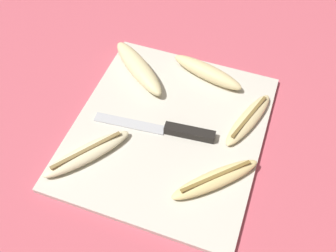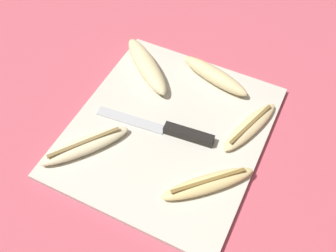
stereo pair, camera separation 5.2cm
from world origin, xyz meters
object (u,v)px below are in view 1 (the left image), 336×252
Objects in this scene: banana_mellow_near at (248,119)px; banana_ripe_center at (207,72)px; knife at (176,131)px; banana_pale_long at (87,153)px; banana_golden_short at (215,179)px; banana_soft_right at (138,68)px.

banana_mellow_near is 0.15m from banana_ripe_center.
knife is 1.52× the size of banana_mellow_near.
banana_pale_long is 0.24m from banana_golden_short.
banana_pale_long is 0.24m from banana_soft_right.
knife is at bearing -52.73° from banana_pale_long.
banana_ripe_center is at bearing -29.23° from banana_pale_long.
banana_golden_short is 0.86× the size of banana_ripe_center.
banana_golden_short is (-0.21, -0.23, -0.01)m from banana_soft_right.
banana_ripe_center is at bearing -9.94° from knife.
banana_golden_short is 0.26m from banana_ripe_center.
banana_mellow_near is (0.08, -0.13, 0.00)m from knife.
banana_pale_long is 0.96× the size of banana_soft_right.
banana_soft_right is at bearing 78.72° from banana_mellow_near.
banana_mellow_near is (-0.05, -0.26, -0.01)m from banana_soft_right.
banana_ripe_center is at bearing 50.99° from banana_mellow_near.
banana_golden_short is at bearing -160.47° from banana_ripe_center.
knife is 0.13m from banana_golden_short.
knife is 0.15m from banana_mellow_near.
banana_ripe_center is at bearing 19.53° from banana_golden_short.
banana_pale_long is 0.32m from banana_ripe_center.
banana_soft_right reaches higher than knife.
banana_soft_right is at bearing 40.51° from knife.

